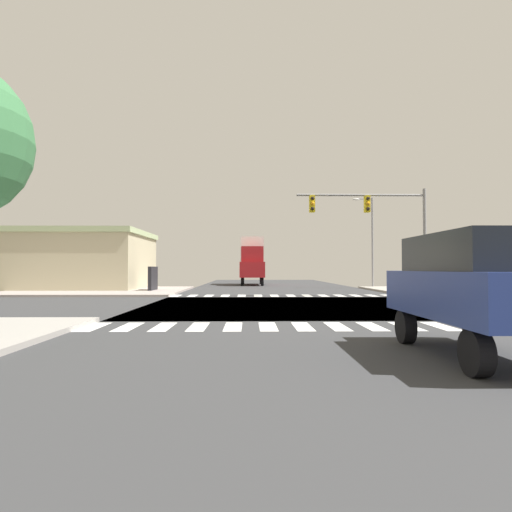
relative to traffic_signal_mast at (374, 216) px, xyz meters
The scene contains 10 objects.
ground 9.93m from the traffic_signal_mast, 127.89° to the right, with size 90.00×90.00×0.05m.
sidewalk_corner_ne 10.44m from the traffic_signal_mast, 33.95° to the left, with size 12.00×12.00×0.14m.
sidewalk_corner_nw 19.62m from the traffic_signal_mast, 164.21° to the left, with size 12.00×12.00×0.14m.
crosswalk_near 15.94m from the traffic_signal_mast, 111.49° to the right, with size 13.50×2.00×0.01m.
crosswalk_far 7.40m from the traffic_signal_mast, behind, with size 13.50×2.00×0.01m.
traffic_signal_mast is the anchor object (origin of this frame).
street_lamp 11.18m from the traffic_signal_mast, 76.47° to the left, with size 1.78×0.32×7.69m.
bank_building 23.42m from the traffic_signal_mast, 158.50° to the left, with size 13.25×9.58×4.60m.
box_truck_nearside_1 20.21m from the traffic_signal_mast, 111.35° to the left, with size 2.40×7.20×4.85m.
suv_leading_1 19.20m from the traffic_signal_mast, 100.10° to the right, with size 1.96×4.60×2.34m.
Camera 1 is at (-2.29, -20.24, 1.68)m, focal length 31.56 mm.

